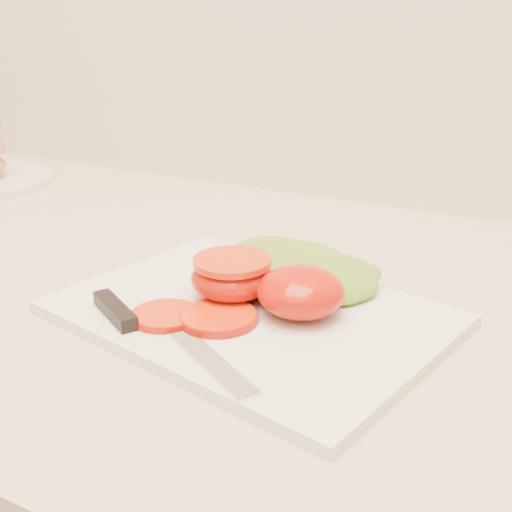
% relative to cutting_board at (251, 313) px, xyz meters
% --- Properties ---
extents(cutting_board, '(0.36, 0.29, 0.01)m').
position_rel_cutting_board_xyz_m(cutting_board, '(0.00, 0.00, 0.00)').
color(cutting_board, white).
rests_on(cutting_board, counter).
extents(tomato_half_dome, '(0.07, 0.07, 0.04)m').
position_rel_cutting_board_xyz_m(tomato_half_dome, '(0.04, 0.01, 0.03)').
color(tomato_half_dome, '#AF1408').
rests_on(tomato_half_dome, cutting_board).
extents(tomato_half_cut, '(0.07, 0.07, 0.04)m').
position_rel_cutting_board_xyz_m(tomato_half_cut, '(-0.03, 0.01, 0.03)').
color(tomato_half_cut, '#AF1408').
rests_on(tomato_half_cut, cutting_board).
extents(tomato_slice_0, '(0.06, 0.06, 0.01)m').
position_rel_cutting_board_xyz_m(tomato_slice_0, '(-0.01, -0.03, 0.01)').
color(tomato_slice_0, '#E64312').
rests_on(tomato_slice_0, cutting_board).
extents(tomato_slice_1, '(0.06, 0.06, 0.01)m').
position_rel_cutting_board_xyz_m(tomato_slice_1, '(-0.05, -0.05, 0.01)').
color(tomato_slice_1, '#E64312').
rests_on(tomato_slice_1, cutting_board).
extents(lettuce_leaf_0, '(0.15, 0.11, 0.03)m').
position_rel_cutting_board_xyz_m(lettuce_leaf_0, '(0.00, 0.07, 0.02)').
color(lettuce_leaf_0, '#8FB630').
rests_on(lettuce_leaf_0, cutting_board).
extents(lettuce_leaf_1, '(0.14, 0.13, 0.02)m').
position_rel_cutting_board_xyz_m(lettuce_leaf_1, '(0.04, 0.06, 0.02)').
color(lettuce_leaf_1, '#8FB630').
rests_on(lettuce_leaf_1, cutting_board).
extents(knife, '(0.20, 0.09, 0.01)m').
position_rel_cutting_board_xyz_m(knife, '(-0.05, -0.08, 0.01)').
color(knife, silver).
rests_on(knife, cutting_board).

